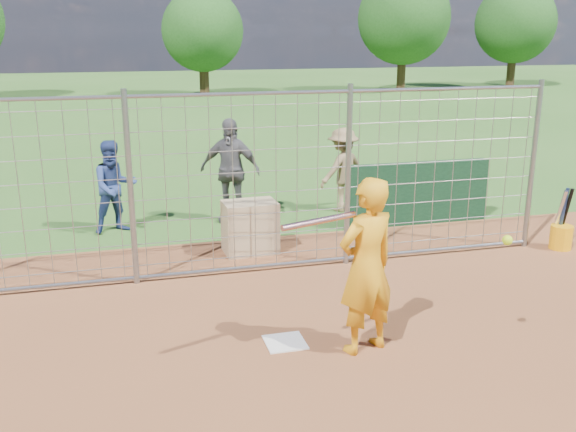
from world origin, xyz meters
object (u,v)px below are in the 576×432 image
object	(u,v)px
batter	(366,267)
bystander_b	(230,170)
bystander_a	(115,187)
bucket_with_bats	(561,234)
equipment_bin	(250,227)
bystander_c	(343,170)

from	to	relation	value
batter	bystander_b	bearing A→B (deg)	-102.19
bystander_a	bucket_with_bats	distance (m)	7.24
bystander_b	bucket_with_bats	distance (m)	5.55
bystander_a	bystander_b	bearing A→B (deg)	-11.44
bystander_b	equipment_bin	xyz separation A→B (m)	(-0.01, -1.76, -0.52)
batter	bystander_c	distance (m)	5.58
bystander_a	bystander_c	bearing A→B (deg)	-11.55
batter	bucket_with_bats	xyz separation A→B (m)	(4.19, 2.31, -0.70)
bystander_c	bucket_with_bats	size ratio (longest dim) A/B	1.61
bystander_b	bystander_c	xyz separation A→B (m)	(2.17, 0.16, -0.14)
equipment_bin	bucket_with_bats	world-z (taller)	bucket_with_bats
bystander_b	bucket_with_bats	xyz separation A→B (m)	(4.71, -2.86, -0.68)
bystander_c	equipment_bin	xyz separation A→B (m)	(-2.18, -1.92, -0.39)
bystander_b	bystander_c	world-z (taller)	bystander_b
bystander_c	batter	bearing A→B (deg)	48.72
bystander_b	bucket_with_bats	world-z (taller)	bystander_b
batter	bystander_c	xyz separation A→B (m)	(1.65, 5.33, -0.16)
bystander_a	bystander_b	xyz separation A→B (m)	(1.98, 0.15, 0.14)
batter	bystander_a	world-z (taller)	batter
equipment_bin	bucket_with_bats	size ratio (longest dim) A/B	0.82
bystander_a	bucket_with_bats	bearing A→B (deg)	-37.83
bystander_b	equipment_bin	distance (m)	1.84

